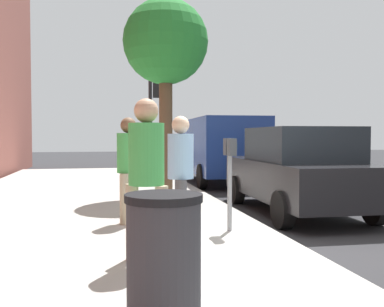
{
  "coord_description": "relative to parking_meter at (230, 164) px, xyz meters",
  "views": [
    {
      "loc": [
        -6.12,
        2.59,
        1.59
      ],
      "look_at": [
        0.23,
        1.28,
        1.33
      ],
      "focal_mm": 40.9,
      "sensor_mm": 36.0,
      "label": 1
    }
  ],
  "objects": [
    {
      "name": "street_tree",
      "position": [
        4.03,
        0.4,
        2.6
      ],
      "size": [
        2.03,
        2.03,
        4.7
      ],
      "color": "brown",
      "rests_on": "sidewalk_slab"
    },
    {
      "name": "ground_plane",
      "position": [
        -0.24,
        -0.69,
        -1.17
      ],
      "size": [
        80.0,
        80.0,
        0.0
      ],
      "primitive_type": "plane",
      "color": "#2B2B2D",
      "rests_on": "ground"
    },
    {
      "name": "traffic_signal",
      "position": [
        8.68,
        0.17,
        1.41
      ],
      "size": [
        0.24,
        0.44,
        3.6
      ],
      "color": "black",
      "rests_on": "sidewalk_slab"
    },
    {
      "name": "pedestrian_bystander",
      "position": [
        -1.41,
        1.4,
        0.1
      ],
      "size": [
        0.41,
        0.46,
        1.87
      ],
      "rotation": [
        0.0,
        0.0,
        -0.71
      ],
      "color": "tan",
      "rests_on": "sidewalk_slab"
    },
    {
      "name": "parking_meter",
      "position": [
        0.0,
        0.0,
        0.0
      ],
      "size": [
        0.36,
        0.12,
        1.41
      ],
      "color": "gray",
      "rests_on": "sidewalk_slab"
    },
    {
      "name": "pedestrian_at_meter",
      "position": [
        -0.1,
        0.78,
        0.0
      ],
      "size": [
        0.53,
        0.38,
        1.73
      ],
      "rotation": [
        0.0,
        0.0,
        -1.68
      ],
      "color": "#47474C",
      "rests_on": "sidewalk_slab"
    },
    {
      "name": "trash_bin",
      "position": [
        -3.13,
        1.45,
        -0.51
      ],
      "size": [
        0.59,
        0.59,
        1.01
      ],
      "color": "#2D2D33",
      "rests_on": "sidewalk_slab"
    },
    {
      "name": "parked_sedan_near",
      "position": [
        1.98,
        -2.04,
        -0.27
      ],
      "size": [
        4.45,
        2.06,
        1.77
      ],
      "color": "black",
      "rests_on": "ground_plane"
    },
    {
      "name": "sidewalk_slab",
      "position": [
        -0.24,
        2.31,
        -1.09
      ],
      "size": [
        28.0,
        6.0,
        0.15
      ],
      "primitive_type": "cube",
      "color": "#A8A59E",
      "rests_on": "ground_plane"
    },
    {
      "name": "parked_van_far",
      "position": [
        8.03,
        -2.04,
        0.09
      ],
      "size": [
        5.28,
        2.28,
        2.18
      ],
      "color": "navy",
      "rests_on": "ground_plane"
    },
    {
      "name": "parking_officer",
      "position": [
        0.97,
        1.47,
        0.02
      ],
      "size": [
        0.5,
        0.38,
        1.75
      ],
      "rotation": [
        0.0,
        0.0,
        -2.01
      ],
      "color": "tan",
      "rests_on": "sidewalk_slab"
    }
  ]
}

